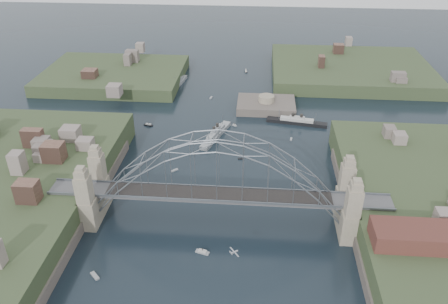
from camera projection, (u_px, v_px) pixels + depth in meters
ground at (218, 221)px, 115.21m from camera, size 500.00×500.00×0.00m
bridge at (218, 181)px, 109.05m from camera, size 84.00×13.80×24.60m
shore_west at (0, 204)px, 118.27m from camera, size 50.50×90.00×12.00m
headland_nw at (115, 79)px, 200.87m from camera, size 60.00×45.00×9.00m
headland_ne at (350, 74)px, 206.29m from camera, size 70.00×55.00×9.50m
fort_island at (266, 110)px, 174.97m from camera, size 22.00×16.00×9.40m
wharf_shed at (420, 236)px, 95.02m from camera, size 20.00×8.00×4.00m
naval_cruiser_near at (216, 135)px, 154.19m from camera, size 8.91×20.44×6.18m
naval_cruiser_far at (179, 83)px, 196.11m from camera, size 5.03×17.55×5.87m
ocean_liner at (297, 122)px, 163.15m from camera, size 21.78×6.64×5.30m
aeroplane at (234, 252)px, 93.29m from camera, size 2.12×2.85×0.48m
small_boat_a at (174, 170)px, 135.86m from camera, size 2.20×2.14×0.45m
small_boat_b at (241, 159)px, 141.84m from camera, size 1.75×0.80×0.45m
small_boat_c at (202, 252)px, 104.99m from camera, size 3.43×1.96×1.43m
small_boat_d at (291, 139)px, 152.96m from camera, size 0.91×2.00×0.45m
small_boat_e at (148, 125)px, 162.07m from camera, size 3.39×1.95×1.43m
small_boat_f at (234, 125)px, 161.70m from camera, size 1.81×1.38×1.43m
small_boat_h at (211, 98)px, 183.66m from camera, size 1.11×2.24×0.45m
small_boat_i at (329, 195)px, 123.75m from camera, size 1.06×2.19×2.38m
small_boat_j at (95, 276)px, 98.61m from camera, size 2.65×2.64×0.45m
small_boat_k at (246, 70)px, 209.25m from camera, size 1.51×1.91×2.38m
small_boat_l at (105, 148)px, 147.71m from camera, size 1.21×2.41×1.43m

